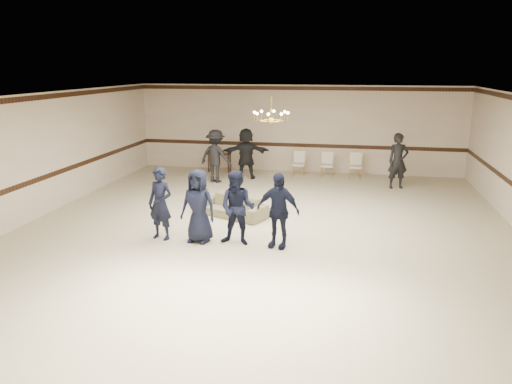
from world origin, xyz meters
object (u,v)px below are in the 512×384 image
(boy_a, at_px, (160,204))
(settee, at_px, (233,206))
(console_table, at_px, (219,162))
(boy_b, at_px, (198,206))
(adult_left, at_px, (216,156))
(banquet_chair_mid, at_px, (327,165))
(adult_mid, at_px, (246,153))
(banquet_chair_left, at_px, (299,164))
(chandelier, at_px, (271,108))
(boy_c, at_px, (237,208))
(boy_d, at_px, (278,210))
(adult_right, at_px, (398,161))
(banquet_chair_right, at_px, (356,166))

(boy_a, height_order, settee, boy_a)
(console_table, bearing_deg, boy_b, -81.95)
(boy_a, bearing_deg, adult_left, 106.54)
(settee, xyz_separation_m, banquet_chair_mid, (2.18, 5.12, 0.18))
(adult_mid, distance_m, banquet_chair_left, 1.97)
(chandelier, height_order, adult_mid, chandelier)
(boy_c, bearing_deg, boy_d, 4.23)
(adult_left, distance_m, adult_right, 6.01)
(adult_mid, distance_m, adult_right, 5.12)
(adult_left, xyz_separation_m, adult_mid, (0.90, 0.70, 0.00))
(boy_a, height_order, adult_right, adult_right)
(boy_d, distance_m, adult_right, 6.70)
(boy_c, relative_size, settee, 0.90)
(boy_b, relative_size, banquet_chair_right, 1.85)
(adult_right, bearing_deg, banquet_chair_left, 145.44)
(boy_c, distance_m, boy_d, 0.90)
(banquet_chair_mid, bearing_deg, boy_d, -93.84)
(boy_b, relative_size, adult_right, 0.93)
(adult_mid, bearing_deg, adult_right, 159.61)
(boy_b, bearing_deg, boy_a, -172.03)
(settee, relative_size, adult_left, 1.03)
(boy_a, distance_m, boy_b, 0.90)
(settee, distance_m, adult_mid, 4.49)
(adult_left, distance_m, adult_mid, 1.14)
(adult_mid, xyz_separation_m, banquet_chair_left, (1.78, 0.71, -0.45))
(chandelier, bearing_deg, settee, 178.06)
(adult_left, bearing_deg, banquet_chair_mid, -144.12)
(boy_c, height_order, console_table, boy_c)
(boy_b, relative_size, boy_d, 1.00)
(banquet_chair_right, bearing_deg, adult_right, -39.84)
(console_table, bearing_deg, boy_c, -75.37)
(chandelier, relative_size, boy_c, 0.56)
(settee, relative_size, adult_right, 1.03)
(chandelier, height_order, banquet_chair_left, chandelier)
(banquet_chair_mid, bearing_deg, banquet_chair_left, -178.37)
(boy_d, xyz_separation_m, adult_mid, (-2.10, 6.39, 0.06))
(adult_left, height_order, console_table, adult_left)
(boy_b, bearing_deg, banquet_chair_mid, 78.71)
(boy_a, height_order, console_table, boy_a)
(boy_b, distance_m, settee, 2.08)
(boy_c, distance_m, banquet_chair_mid, 7.28)
(boy_b, height_order, settee, boy_b)
(adult_left, bearing_deg, console_table, -63.80)
(boy_d, distance_m, adult_left, 6.43)
(banquet_chair_mid, bearing_deg, boy_b, -107.63)
(boy_a, distance_m, banquet_chair_mid, 7.87)
(boy_c, relative_size, adult_right, 0.93)
(boy_c, bearing_deg, chandelier, 82.22)
(banquet_chair_right, bearing_deg, banquet_chair_left, -179.85)
(banquet_chair_right, xyz_separation_m, console_table, (-5.00, 0.20, -0.09))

